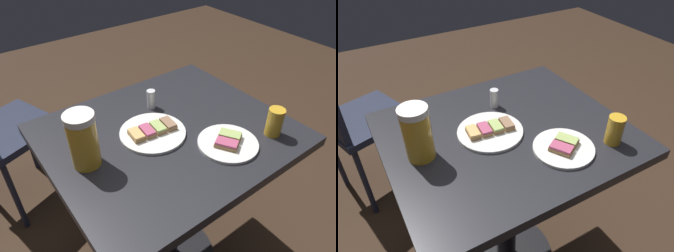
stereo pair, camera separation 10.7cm
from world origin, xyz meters
TOP-DOWN VIEW (x-y plane):
  - cafe_table at (0.00, 0.00)m, footprint 0.70×0.81m
  - plate_near at (0.02, 0.05)m, footprint 0.22×0.22m
  - plate_far at (-0.18, -0.11)m, footprint 0.20×0.20m
  - beer_mug at (0.02, 0.29)m, footprint 0.15×0.09m
  - beer_glass_small at (-0.22, -0.27)m, footprint 0.05×0.05m
  - salt_shaker at (0.16, -0.04)m, footprint 0.03×0.03m

SIDE VIEW (x-z plane):
  - cafe_table at x=0.00m, z-range 0.21..0.97m
  - plate_far at x=-0.18m, z-range 0.75..0.78m
  - plate_near at x=0.02m, z-range 0.75..0.78m
  - salt_shaker at x=0.16m, z-range 0.76..0.83m
  - beer_glass_small at x=-0.22m, z-range 0.76..0.86m
  - beer_mug at x=0.02m, z-range 0.76..0.94m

